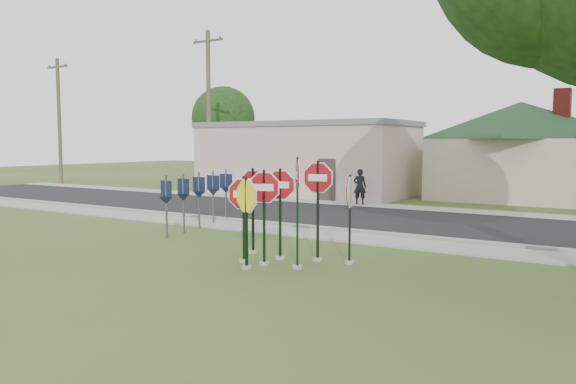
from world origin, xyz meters
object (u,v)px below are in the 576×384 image
Objects in this scene: stop_sign_yellow at (246,211)px; stop_sign_center at (264,204)px; utility_pole_near at (209,109)px; pedestrian at (360,187)px; stop_sign_left at (244,208)px.

stop_sign_center is at bearing 78.80° from stop_sign_yellow.
pedestrian is at bearing -5.68° from utility_pole_near.
stop_sign_center reaches higher than stop_sign_left.
stop_sign_yellow reaches higher than pedestrian.
stop_sign_yellow is 20.56m from utility_pole_near.
pedestrian is (-3.63, 13.27, -0.61)m from stop_sign_center.
utility_pole_near reaches higher than stop_sign_left.
stop_sign_center reaches higher than stop_sign_yellow.
stop_sign_left is (-0.49, 0.54, -0.01)m from stop_sign_yellow.
stop_sign_center is 0.61m from stop_sign_left.
stop_sign_left is (-0.60, -0.03, -0.12)m from stop_sign_center.
stop_sign_left is 0.24× the size of utility_pole_near.
pedestrian is (-3.52, 13.85, -0.49)m from stop_sign_yellow.
stop_sign_center is 20.21m from utility_pole_near.
utility_pole_near is (-13.75, 14.87, 3.56)m from stop_sign_yellow.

